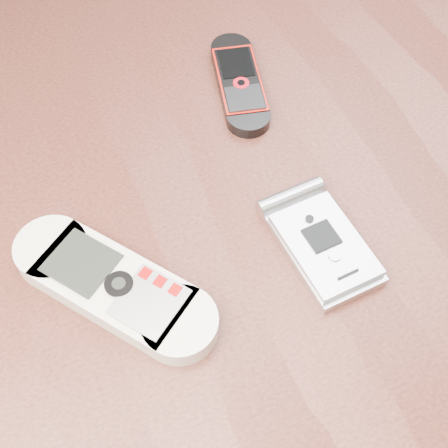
% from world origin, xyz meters
% --- Properties ---
extents(table, '(1.20, 0.80, 0.75)m').
position_xyz_m(table, '(0.00, 0.00, 0.64)').
color(table, black).
rests_on(table, ground).
extents(nokia_white, '(0.15, 0.18, 0.02)m').
position_xyz_m(nokia_white, '(-0.10, -0.02, 0.76)').
color(nokia_white, silver).
rests_on(nokia_white, table).
extents(nokia_black_red, '(0.07, 0.14, 0.01)m').
position_xyz_m(nokia_black_red, '(0.09, 0.15, 0.76)').
color(nokia_black_red, black).
rests_on(nokia_black_red, table).
extents(motorola_razr, '(0.07, 0.12, 0.02)m').
position_xyz_m(motorola_razr, '(0.07, -0.05, 0.76)').
color(motorola_razr, '#B8B8BC').
rests_on(motorola_razr, table).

